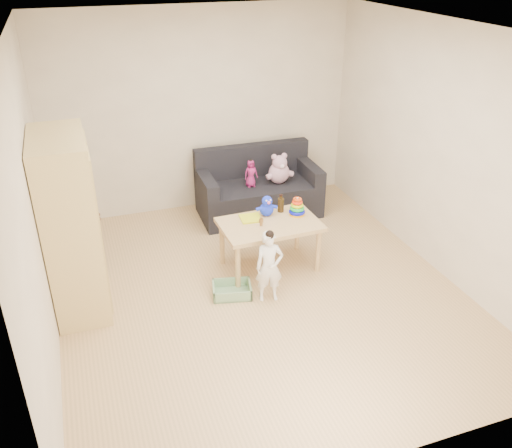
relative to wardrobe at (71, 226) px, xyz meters
name	(u,v)px	position (x,y,z in m)	size (l,w,h in m)	color
room	(260,175)	(1.75, -0.39, 0.43)	(4.50, 4.50, 4.50)	tan
wardrobe	(71,226)	(0.00, 0.00, 0.00)	(0.49, 0.97, 1.75)	#D7B776
sofa	(259,199)	(2.35, 1.31, -0.66)	(1.56, 0.78, 0.44)	black
play_table	(269,245)	(2.01, 0.00, -0.60)	(1.06, 0.67, 0.56)	tan
storage_bin	(232,290)	(1.45, -0.38, -0.82)	(0.39, 0.30, 0.12)	#7EA578
toddler	(269,267)	(1.79, -0.56, -0.50)	(0.27, 0.18, 0.74)	white
pink_bear	(279,171)	(2.60, 1.24, -0.27)	(0.30, 0.25, 0.34)	#CD97B2
doll	(251,174)	(2.22, 1.25, -0.26)	(0.18, 0.12, 0.35)	#B0216D
ring_stacker	(297,208)	(2.36, 0.08, -0.24)	(0.18, 0.18, 0.21)	#FFAE0D
brown_bottle	(281,204)	(2.22, 0.22, -0.23)	(0.07, 0.07, 0.21)	black
blue_plush	(267,205)	(2.04, 0.18, -0.20)	(0.20, 0.16, 0.24)	#1C35FF
wooden_figure	(261,221)	(1.89, -0.04, -0.26)	(0.05, 0.04, 0.12)	brown
yellow_book	(251,218)	(1.84, 0.16, -0.31)	(0.22, 0.22, 0.02)	yellow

